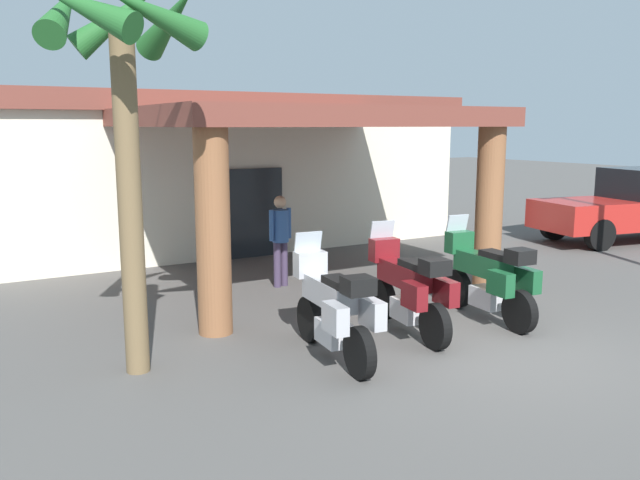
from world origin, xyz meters
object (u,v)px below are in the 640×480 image
Objects in this scene: motorcycle_silver at (334,309)px; pedestrian at (280,234)px; palm_tree_roadside at (122,75)px; motel_building at (198,166)px; motorcycle_maroon at (408,289)px; pickup_truck_red at (632,206)px; motorcycle_green at (488,278)px.

pedestrian is (1.38, 3.89, 0.33)m from motorcycle_silver.
palm_tree_roadside is (-2.36, 0.99, 2.99)m from motorcycle_silver.
motorcycle_maroon is at bearing -91.64° from motel_building.
motorcycle_silver is at bearing -100.08° from motel_building.
palm_tree_roadside reaches higher than motorcycle_silver.
palm_tree_roadside is (-3.90, 0.70, 2.99)m from motorcycle_maroon.
motorcycle_silver is 0.40× the size of pickup_truck_red.
pickup_truck_red is at bearing -66.34° from motorcycle_silver.
motorcycle_maroon is 1.00× the size of motorcycle_green.
motorcycle_green is 9.28m from pickup_truck_red.
pedestrian is 5.43m from palm_tree_roadside.
motorcycle_green is (3.08, 0.15, 0.00)m from motorcycle_silver.
motorcycle_silver is 3.93m from palm_tree_roadside.
pedestrian is 0.32× the size of pickup_truck_red.
motorcycle_maroon is 1.55m from motorcycle_green.
motorcycle_maroon is 0.40× the size of pickup_truck_red.
motel_building is at bearing 63.00° from palm_tree_roadside.
pedestrian is at bearing -170.62° from pickup_truck_red.
pickup_truck_red is (8.77, 3.04, 0.24)m from motorcycle_green.
motorcycle_maroon is at bearing -70.84° from motorcycle_silver.
palm_tree_roadside is (-14.21, -2.20, 2.75)m from pickup_truck_red.
pedestrian reaches higher than motorcycle_green.
pedestrian is at bearing 32.13° from motorcycle_green.
pedestrian is 10.49m from pickup_truck_red.
motel_building is 10.39m from motorcycle_silver.
motorcycle_silver is 12.27m from pickup_truck_red.
pickup_truck_red is at bearing -64.21° from motorcycle_maroon.
motel_building is 9.88m from motorcycle_maroon.
motel_building is 6.31m from pedestrian.
motorcycle_silver is at bearing -22.65° from palm_tree_roadside.
motorcycle_maroon is at bearing -10.15° from palm_tree_roadside.
pickup_truck_red is (10.30, 2.90, 0.24)m from motorcycle_maroon.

